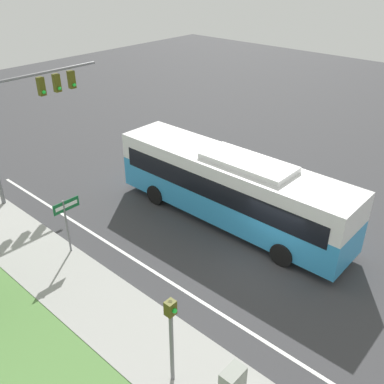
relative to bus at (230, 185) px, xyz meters
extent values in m
plane|color=#38383A|center=(-1.40, -3.19, -1.87)|extent=(80.00, 80.00, 0.00)
cube|color=#9E9E99|center=(-7.60, -3.19, -1.81)|extent=(2.80, 80.00, 0.12)
cube|color=silver|center=(-5.00, -3.19, -1.86)|extent=(0.14, 30.00, 0.01)
cube|color=#3393D1|center=(0.00, 0.01, -0.72)|extent=(2.54, 11.81, 1.54)
cube|color=white|center=(0.00, 0.01, 0.68)|extent=(2.54, 11.81, 1.26)
cube|color=black|center=(0.00, 0.01, 0.25)|extent=(2.58, 10.86, 0.95)
cube|color=white|center=(0.00, -0.87, 1.43)|extent=(1.78, 4.13, 0.24)
cylinder|color=black|center=(-1.22, 3.67, -1.36)|extent=(0.28, 1.01, 1.01)
cylinder|color=black|center=(1.22, 3.67, -1.36)|extent=(0.28, 1.01, 1.01)
cylinder|color=black|center=(-1.22, -3.65, -1.36)|extent=(0.28, 1.01, 1.01)
cylinder|color=black|center=(1.22, -3.65, -1.36)|extent=(0.28, 1.01, 1.01)
cylinder|color=slate|center=(-3.27, 9.26, 4.14)|extent=(6.36, 0.14, 0.14)
cube|color=#47470F|center=(-3.35, 9.26, 3.52)|extent=(0.32, 0.28, 0.90)
sphere|color=#1ED838|center=(-3.35, 9.08, 3.27)|extent=(0.18, 0.18, 0.18)
cube|color=#47470F|center=(-2.47, 9.26, 3.52)|extent=(0.32, 0.28, 0.90)
sphere|color=#1ED838|center=(-2.47, 9.08, 3.27)|extent=(0.18, 0.18, 0.18)
cube|color=#47470F|center=(-1.60, 9.26, 3.52)|extent=(0.32, 0.28, 0.90)
sphere|color=#1ED838|center=(-1.60, 9.08, 3.27)|extent=(0.18, 0.18, 0.18)
cylinder|color=slate|center=(-8.07, -4.15, -0.29)|extent=(0.12, 0.12, 3.15)
cube|color=#47470F|center=(-8.07, -4.15, 1.06)|extent=(0.28, 0.24, 0.44)
sphere|color=#1ED838|center=(-8.07, -4.30, 1.06)|extent=(0.14, 0.14, 0.14)
cylinder|color=slate|center=(-6.48, 3.38, -0.59)|extent=(0.08, 0.08, 2.55)
cube|color=#145B2D|center=(-6.36, 3.38, 0.41)|extent=(1.18, 0.03, 0.45)
cube|color=white|center=(-6.36, 3.36, 0.41)|extent=(1.00, 0.01, 0.16)
cube|color=gray|center=(-7.27, -5.73, -1.30)|extent=(0.74, 0.47, 0.90)
camera|label=1|loc=(-13.89, -10.14, 9.24)|focal=40.00mm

